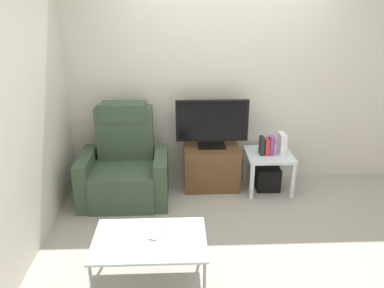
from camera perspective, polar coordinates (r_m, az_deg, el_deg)
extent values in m
plane|color=#9E998E|center=(4.02, 6.02, -11.87)|extent=(6.40, 6.40, 0.00)
cube|color=beige|center=(4.58, 4.67, 9.98)|extent=(6.40, 0.06, 2.60)
cube|color=beige|center=(3.70, -23.48, 5.52)|extent=(0.06, 4.48, 2.60)
cube|color=brown|center=(4.62, 2.93, -3.48)|extent=(0.66, 0.44, 0.52)
cube|color=black|center=(4.39, 3.20, -3.41)|extent=(0.61, 0.02, 0.02)
cube|color=black|center=(4.42, 3.15, -2.72)|extent=(0.34, 0.11, 0.04)
cube|color=black|center=(4.53, 2.97, -0.23)|extent=(0.32, 0.20, 0.03)
cube|color=black|center=(4.52, 2.98, 0.24)|extent=(0.06, 0.04, 0.05)
cube|color=black|center=(4.43, 3.05, 3.55)|extent=(0.85, 0.05, 0.50)
cube|color=black|center=(4.40, 3.08, 3.44)|extent=(0.78, 0.01, 0.45)
cube|color=#384C38|center=(4.40, -10.09, -5.87)|extent=(0.70, 0.72, 0.42)
cube|color=#384C38|center=(4.44, -10.09, 1.71)|extent=(0.64, 0.20, 0.62)
cube|color=#384C38|center=(4.38, -10.27, 4.88)|extent=(0.50, 0.26, 0.20)
cube|color=#384C38|center=(4.45, -15.54, -5.04)|extent=(0.14, 0.68, 0.56)
cube|color=#384C38|center=(4.33, -4.62, -5.01)|extent=(0.14, 0.68, 0.56)
cube|color=silver|center=(4.58, 11.56, -1.59)|extent=(0.54, 0.54, 0.04)
cube|color=silver|center=(4.42, 9.03, -5.62)|extent=(0.04, 0.04, 0.43)
cube|color=silver|center=(4.53, 14.97, -5.38)|extent=(0.04, 0.04, 0.43)
cube|color=silver|center=(4.84, 7.98, -3.08)|extent=(0.04, 0.04, 0.43)
cube|color=silver|center=(4.95, 13.42, -2.93)|extent=(0.04, 0.04, 0.43)
cube|color=black|center=(4.71, 11.29, -5.01)|extent=(0.28, 0.28, 0.28)
cube|color=#262626|center=(4.50, 10.50, -0.23)|extent=(0.04, 0.12, 0.22)
cube|color=red|center=(4.51, 11.20, -0.37)|extent=(0.05, 0.14, 0.19)
cube|color=purple|center=(4.52, 11.91, -0.21)|extent=(0.05, 0.13, 0.22)
cube|color=white|center=(4.58, 13.42, 0.11)|extent=(0.07, 0.20, 0.24)
cube|color=#B2C6C1|center=(3.10, -6.43, -14.21)|extent=(0.90, 0.60, 0.02)
cylinder|color=gray|center=(3.08, -14.93, -20.05)|extent=(0.02, 0.02, 0.39)
cylinder|color=gray|center=(3.02, 1.90, -20.25)|extent=(0.02, 0.02, 0.39)
cylinder|color=gray|center=(3.49, -13.09, -14.25)|extent=(0.02, 0.02, 0.39)
cylinder|color=gray|center=(3.44, 1.24, -14.28)|extent=(0.02, 0.02, 0.39)
cube|color=#B7B7BC|center=(3.13, -5.39, -13.50)|extent=(0.12, 0.17, 0.01)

